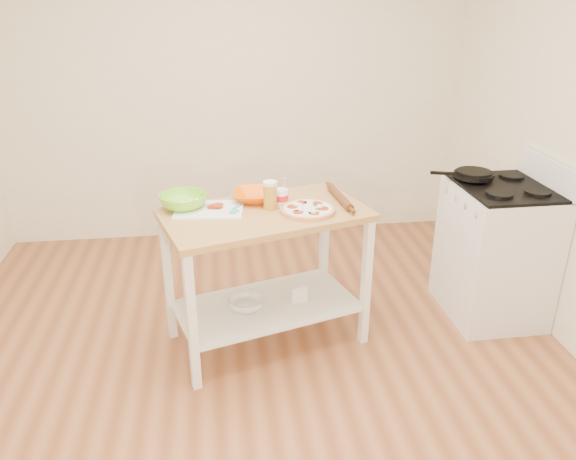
# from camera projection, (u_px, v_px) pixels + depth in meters

# --- Properties ---
(room_shell) EXTENTS (4.04, 4.54, 2.74)m
(room_shell) POSITION_uv_depth(u_px,v_px,m) (249.00, 161.00, 2.73)
(room_shell) COLOR #A2623B
(room_shell) RESTS_ON ground
(prep_island) EXTENTS (1.34, 0.97, 0.90)m
(prep_island) POSITION_uv_depth(u_px,v_px,m) (266.00, 249.00, 3.44)
(prep_island) COLOR tan
(prep_island) RESTS_ON ground
(gas_stove) EXTENTS (0.60, 0.70, 1.11)m
(gas_stove) POSITION_uv_depth(u_px,v_px,m) (495.00, 251.00, 3.82)
(gas_stove) COLOR silver
(gas_stove) RESTS_ON ground
(skillet) EXTENTS (0.41, 0.26, 0.03)m
(skillet) POSITION_uv_depth(u_px,v_px,m) (473.00, 175.00, 3.74)
(skillet) COLOR black
(skillet) RESTS_ON gas_stove
(pizza) EXTENTS (0.33, 0.33, 0.05)m
(pizza) POSITION_uv_depth(u_px,v_px,m) (308.00, 209.00, 3.32)
(pizza) COLOR #E9A463
(pizza) RESTS_ON prep_island
(cutting_board) EXTENTS (0.43, 0.34, 0.04)m
(cutting_board) POSITION_uv_depth(u_px,v_px,m) (209.00, 209.00, 3.35)
(cutting_board) COLOR white
(cutting_board) RESTS_ON prep_island
(spatula) EXTENTS (0.09, 0.15, 0.01)m
(spatula) POSITION_uv_depth(u_px,v_px,m) (235.00, 209.00, 3.33)
(spatula) COLOR #2FB7AC
(spatula) RESTS_ON cutting_board
(knife) EXTENTS (0.27, 0.04, 0.01)m
(knife) POSITION_uv_depth(u_px,v_px,m) (186.00, 206.00, 3.37)
(knife) COLOR silver
(knife) RESTS_ON cutting_board
(orange_bowl) EXTENTS (0.31, 0.31, 0.07)m
(orange_bowl) POSITION_uv_depth(u_px,v_px,m) (255.00, 196.00, 3.49)
(orange_bowl) COLOR #F55F02
(orange_bowl) RESTS_ON prep_island
(green_bowl) EXTENTS (0.38, 0.38, 0.09)m
(green_bowl) POSITION_uv_depth(u_px,v_px,m) (183.00, 201.00, 3.37)
(green_bowl) COLOR #7BD72C
(green_bowl) RESTS_ON prep_island
(beer_pint) EXTENTS (0.09, 0.09, 0.17)m
(beer_pint) POSITION_uv_depth(u_px,v_px,m) (270.00, 195.00, 3.35)
(beer_pint) COLOR #B18828
(beer_pint) RESTS_ON prep_island
(yogurt_tub) EXTENTS (0.09, 0.09, 0.19)m
(yogurt_tub) POSITION_uv_depth(u_px,v_px,m) (281.00, 197.00, 3.41)
(yogurt_tub) COLOR white
(yogurt_tub) RESTS_ON prep_island
(rolling_pin) EXTENTS (0.09, 0.41, 0.05)m
(rolling_pin) POSITION_uv_depth(u_px,v_px,m) (340.00, 197.00, 3.50)
(rolling_pin) COLOR #5E3015
(rolling_pin) RESTS_ON prep_island
(shelf_glass_bowl) EXTENTS (0.30, 0.30, 0.07)m
(shelf_glass_bowl) POSITION_uv_depth(u_px,v_px,m) (247.00, 303.00, 3.53)
(shelf_glass_bowl) COLOR silver
(shelf_glass_bowl) RESTS_ON prep_island
(shelf_bin) EXTENTS (0.13, 0.13, 0.11)m
(shelf_bin) POSITION_uv_depth(u_px,v_px,m) (296.00, 292.00, 3.63)
(shelf_bin) COLOR white
(shelf_bin) RESTS_ON prep_island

